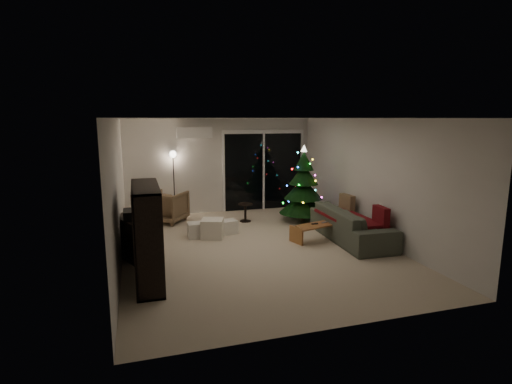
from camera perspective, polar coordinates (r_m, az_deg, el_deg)
room at (r=9.22m, az=-0.03°, el=1.18°), size 6.50×7.51×2.60m
bookshelf at (r=6.35m, az=-16.95°, el=-5.92°), size 0.60×1.55×1.51m
media_cabinet at (r=7.56m, az=-16.81°, el=-6.35°), size 0.88×1.26×0.74m
stereo at (r=7.45m, az=-16.99°, el=-3.04°), size 0.37×0.44×0.16m
armchair at (r=9.98m, az=-12.57°, el=-2.06°), size 1.15×1.15×0.76m
ottoman at (r=8.55m, az=-6.25°, el=-5.20°), size 0.57×0.57×0.40m
cardboard_box_a at (r=8.63m, az=-8.20°, el=-5.39°), size 0.45×0.34×0.32m
cardboard_box_b at (r=8.85m, az=-4.17°, el=-4.99°), size 0.47×0.38×0.29m
side_table at (r=9.82m, az=-1.53°, el=-2.94°), size 0.38×0.38×0.45m
floor_lamp at (r=10.66m, az=-11.64°, el=1.09°), size 0.26×0.26×1.62m
sofa at (r=8.55m, az=13.47°, el=-4.50°), size 1.01×2.35×0.67m
sofa_throw at (r=8.46m, az=12.93°, el=-3.57°), size 0.72×1.66×0.06m
cushion_a at (r=9.15m, az=12.86°, el=-1.73°), size 0.17×0.45×0.44m
cushion_b at (r=8.08m, az=17.40°, el=-3.55°), size 0.16×0.45×0.44m
coffee_table at (r=8.39m, az=9.26°, el=-5.70°), size 1.23×0.71×0.37m
remote_a at (r=8.28m, az=8.36°, el=-4.51°), size 0.15×0.04×0.02m
remote_b at (r=8.43m, az=9.76°, el=-4.28°), size 0.14×0.08×0.02m
christmas_tree at (r=9.77m, az=6.79°, el=1.17°), size 1.29×1.29×1.88m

